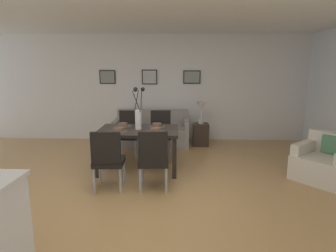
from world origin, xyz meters
The scene contains 24 objects.
ground_plane centered at (0.00, 0.00, 0.00)m, with size 9.00×9.00×0.00m, color tan.
back_wall_panel centered at (0.00, 3.25, 1.30)m, with size 9.00×0.10×2.60m, color silver.
ceiling_panel centered at (0.00, 0.40, 2.64)m, with size 9.00×7.20×0.08m, color white.
dining_table centered at (-0.25, 1.00, 0.65)m, with size 1.40×0.96×0.74m.
dining_chair_near_left centered at (-0.59, 0.09, 0.51)m, with size 0.46×0.46×0.92m.
dining_chair_near_right centered at (-0.58, 1.87, 0.51)m, with size 0.46×0.46×0.92m.
dining_chair_far_left centered at (0.08, 0.12, 0.51)m, with size 0.46×0.46×0.92m.
dining_chair_far_right centered at (0.09, 1.91, 0.51)m, with size 0.45×0.45×0.92m.
centerpiece_vase centered at (-0.25, 1.00, 1.02)m, with size 0.21×0.23×0.73m.
placemat_near_left centered at (-0.57, 0.78, 0.74)m, with size 0.32×0.32×0.01m, color #4C4742.
bowl_near_left centered at (-0.57, 0.78, 0.78)m, with size 0.17×0.17×0.07m.
placemat_near_right centered at (-0.57, 1.22, 0.74)m, with size 0.32×0.32×0.01m, color #4C4742.
bowl_near_right centered at (-0.57, 1.22, 0.78)m, with size 0.17×0.17×0.07m.
placemat_far_left centered at (0.06, 0.78, 0.74)m, with size 0.32×0.32×0.01m, color #4C4742.
bowl_far_left centered at (0.06, 0.78, 0.78)m, with size 0.17×0.17×0.07m.
placemat_far_right centered at (0.06, 1.22, 0.74)m, with size 0.32×0.32×0.01m, color #4C4742.
bowl_far_right centered at (0.06, 1.22, 0.78)m, with size 0.17×0.17×0.07m.
sofa centered at (-0.16, 2.70, 0.28)m, with size 1.72×0.84×0.80m.
side_table centered at (0.99, 2.66, 0.26)m, with size 0.36×0.36×0.52m, color #33261E.
table_lamp centered at (0.99, 2.66, 0.89)m, with size 0.22×0.22×0.51m.
armchair centered at (2.85, 0.61, 0.29)m, with size 1.13×1.13×0.75m.
framed_picture_left centered at (-1.29, 3.18, 1.58)m, with size 0.39×0.03×0.33m.
framed_picture_center centered at (-0.25, 3.18, 1.58)m, with size 0.38×0.03×0.36m.
framed_picture_right centered at (0.79, 3.18, 1.58)m, with size 0.42×0.03×0.32m.
Camera 1 is at (0.42, -3.89, 1.81)m, focal length 30.45 mm.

